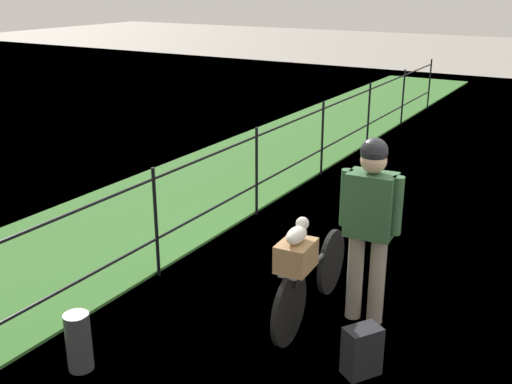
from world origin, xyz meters
name	(u,v)px	position (x,y,z in m)	size (l,w,h in m)	color
ground_plane	(409,290)	(0.00, 0.00, 0.00)	(60.00, 60.00, 0.00)	gray
grass_strip	(133,220)	(0.00, 3.57, 0.01)	(27.00, 2.40, 0.03)	#38702D
iron_fence	(212,187)	(0.00, 2.34, 0.68)	(18.04, 0.04, 1.16)	black
bicycle_main	(311,283)	(-0.94, 0.63, 0.34)	(1.63, 0.19, 0.64)	black
wooden_crate	(296,256)	(-1.30, 0.61, 0.75)	(0.35, 0.26, 0.24)	#A87F51
terrier_dog	(298,233)	(-1.28, 0.61, 0.95)	(0.32, 0.16, 0.18)	silver
cyclist_person	(370,215)	(-0.74, 0.20, 1.00)	(0.28, 0.54, 1.68)	gray
backpack_on_paving	(362,351)	(-1.52, -0.08, 0.20)	(0.28, 0.18, 0.40)	black
mooring_bollard	(79,342)	(-2.57, 1.84, 0.24)	(0.20, 0.20, 0.48)	#38383D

